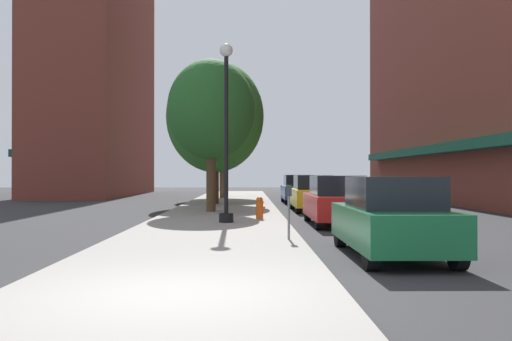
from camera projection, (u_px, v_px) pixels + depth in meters
name	position (u px, v px, depth m)	size (l,w,h in m)	color
ground_plane	(312.00, 211.00, 25.38)	(90.00, 90.00, 0.00)	#2D2D30
sidewalk_slab	(226.00, 209.00, 26.33)	(4.80, 50.00, 0.12)	gray
building_far_background	(98.00, 67.00, 44.23)	(6.80, 18.00, 20.66)	brown
lamppost	(226.00, 129.00, 18.20)	(0.48, 0.48, 5.90)	black
fire_hydrant	(260.00, 208.00, 19.58)	(0.33, 0.26, 0.79)	#E05614
parking_meter_near	(289.00, 205.00, 13.52)	(0.14, 0.09, 1.31)	slate
tree_near	(211.00, 110.00, 23.45)	(3.70, 3.70, 6.47)	#4C3823
tree_mid	(215.00, 117.00, 29.50)	(5.20, 5.20, 7.65)	#422D1E
tree_far	(223.00, 122.00, 37.33)	(5.07, 5.07, 8.02)	#4C3823
car_green	(391.00, 218.00, 11.35)	(1.80, 4.30, 1.66)	black
car_red	(336.00, 201.00, 18.46)	(1.80, 4.30, 1.66)	black
car_yellow	(312.00, 194.00, 25.33)	(1.80, 4.30, 1.66)	black
car_blue	(298.00, 189.00, 32.65)	(1.80, 4.30, 1.66)	black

